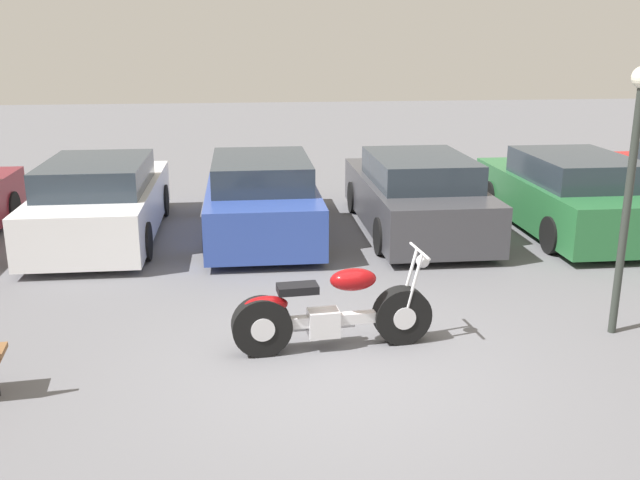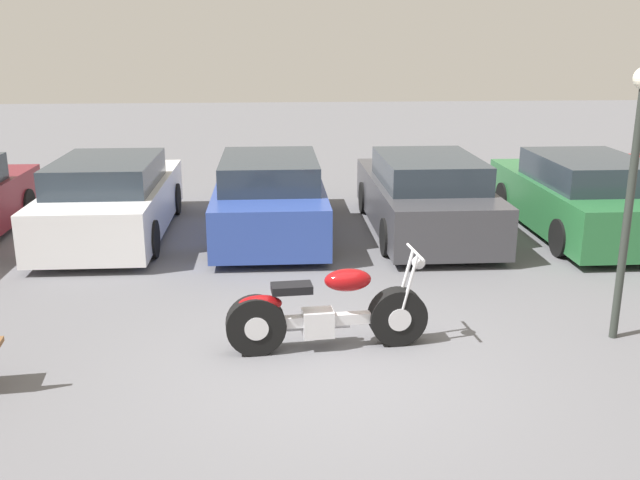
{
  "view_description": "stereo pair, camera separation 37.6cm",
  "coord_description": "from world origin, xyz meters",
  "views": [
    {
      "loc": [
        -0.97,
        -6.82,
        3.38
      ],
      "look_at": [
        -0.0,
        1.84,
        0.85
      ],
      "focal_mm": 40.0,
      "sensor_mm": 36.0,
      "label": 1
    },
    {
      "loc": [
        -0.59,
        -6.86,
        3.38
      ],
      "look_at": [
        -0.0,
        1.84,
        0.85
      ],
      "focal_mm": 40.0,
      "sensor_mm": 36.0,
      "label": 2
    }
  ],
  "objects": [
    {
      "name": "parked_car_green",
      "position": [
        4.77,
        4.94,
        0.64
      ],
      "size": [
        1.9,
        4.54,
        1.38
      ],
      "color": "#286B38",
      "rests_on": "ground_plane"
    },
    {
      "name": "ground_plane",
      "position": [
        0.0,
        0.0,
        0.0
      ],
      "size": [
        60.0,
        60.0,
        0.0
      ],
      "primitive_type": "plane",
      "color": "slate"
    },
    {
      "name": "lamp_post",
      "position": [
        3.31,
        0.5,
        1.99
      ],
      "size": [
        0.24,
        0.24,
        3.05
      ],
      "color": "#2D332D",
      "rests_on": "ground_plane"
    },
    {
      "name": "parked_car_white",
      "position": [
        -3.36,
        5.29,
        0.64
      ],
      "size": [
        1.9,
        4.54,
        1.38
      ],
      "color": "white",
      "rests_on": "ground_plane"
    },
    {
      "name": "motorcycle",
      "position": [
        -0.04,
        0.43,
        0.41
      ],
      "size": [
        2.25,
        0.62,
        1.09
      ],
      "color": "black",
      "rests_on": "ground_plane"
    },
    {
      "name": "parked_car_blue",
      "position": [
        -0.65,
        5.3,
        0.64
      ],
      "size": [
        1.9,
        4.54,
        1.38
      ],
      "color": "#2D479E",
      "rests_on": "ground_plane"
    },
    {
      "name": "parked_car_dark_grey",
      "position": [
        2.06,
        5.17,
        0.64
      ],
      "size": [
        1.9,
        4.54,
        1.38
      ],
      "color": "#3D3D42",
      "rests_on": "ground_plane"
    }
  ]
}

